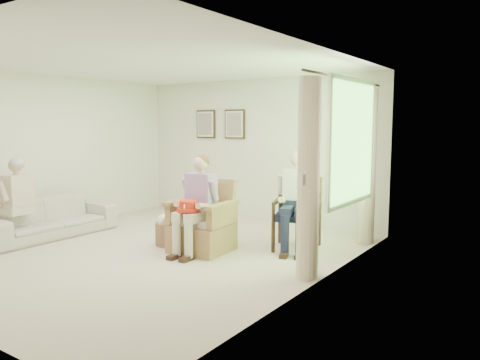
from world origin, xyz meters
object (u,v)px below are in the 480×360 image
(person_wicker, at_px, (197,198))
(hatbox, at_px, (170,228))
(wicker_armchair, at_px, (203,229))
(wood_armchair, at_px, (300,211))
(person_dark, at_px, (295,194))
(person_sofa, at_px, (13,196))
(sofa, at_px, (49,218))
(red_hat, at_px, (188,207))

(person_wicker, relative_size, hatbox, 2.10)
(wicker_armchair, distance_m, person_wicker, 0.48)
(wood_armchair, distance_m, hatbox, 1.93)
(wicker_armchair, relative_size, person_dark, 0.73)
(person_dark, distance_m, person_sofa, 4.14)
(sofa, bearing_deg, wood_armchair, -65.14)
(wood_armchair, height_order, hatbox, wood_armchair)
(red_hat, distance_m, hatbox, 0.82)
(wicker_armchair, relative_size, person_sofa, 0.79)
(person_sofa, xyz_separation_m, red_hat, (2.57, 0.97, -0.04))
(wood_armchair, bearing_deg, wicker_armchair, -158.49)
(wicker_armchair, relative_size, hatbox, 1.58)
(person_dark, bearing_deg, red_hat, -152.90)
(person_wicker, xyz_separation_m, hatbox, (-0.61, 0.10, -0.53))
(wood_armchair, xyz_separation_m, person_dark, (0.00, -0.16, 0.27))
(sofa, distance_m, person_wicker, 2.66)
(wood_armchair, relative_size, hatbox, 1.56)
(wicker_armchair, height_order, wood_armchair, wicker_armchair)
(person_wicker, bearing_deg, red_hat, -88.83)
(wood_armchair, height_order, person_dark, person_dark)
(sofa, height_order, person_dark, person_dark)
(wicker_armchair, distance_m, person_dark, 1.38)
(person_sofa, bearing_deg, person_dark, 108.82)
(person_dark, height_order, person_sofa, person_dark)
(wood_armchair, distance_m, person_wicker, 1.50)
(person_wicker, bearing_deg, sofa, -171.10)
(wood_armchair, xyz_separation_m, hatbox, (-1.65, -0.95, -0.29))
(person_dark, relative_size, hatbox, 2.17)
(person_sofa, relative_size, red_hat, 4.01)
(sofa, bearing_deg, person_wicker, -76.48)
(wood_armchair, relative_size, red_hat, 3.12)
(red_hat, bearing_deg, wicker_armchair, 93.53)
(sofa, bearing_deg, red_hat, -81.02)
(person_sofa, bearing_deg, sofa, 168.97)
(wicker_armchair, bearing_deg, red_hat, -91.09)
(sofa, distance_m, red_hat, 2.63)
(sofa, distance_m, person_dark, 3.92)
(wicker_armchair, relative_size, person_wicker, 0.75)
(person_dark, height_order, red_hat, person_dark)
(person_wicker, relative_size, person_sofa, 1.05)
(person_wicker, bearing_deg, wood_armchair, 40.57)
(person_wicker, xyz_separation_m, person_sofa, (-2.55, -1.17, -0.05))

